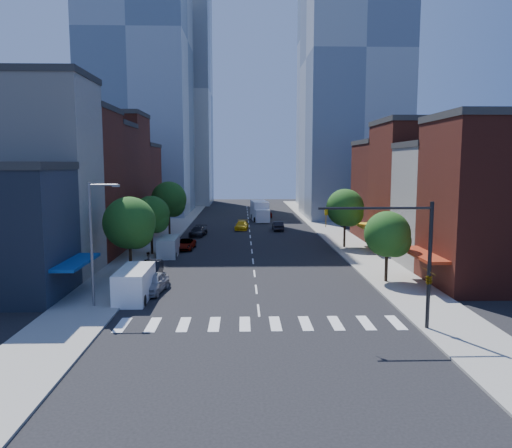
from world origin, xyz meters
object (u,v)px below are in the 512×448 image
Objects in this scene: traffic_car_far at (268,214)px; box_truck at (260,211)px; cargo_van_near at (134,284)px; pedestrian_far at (148,260)px; parked_car_rear at (198,231)px; traffic_car_oncoming at (278,226)px; parked_car_third at (185,244)px; cargo_van_far at (168,247)px; taxi at (242,225)px; pedestrian_near at (127,281)px; parked_car_second at (152,269)px; parked_car_front at (152,283)px.

box_truck reaches higher than traffic_car_far.
cargo_van_near is 3.66× the size of pedestrian_far.
parked_car_rear is 0.54× the size of box_truck.
parked_car_rear is 21.43m from box_truck.
traffic_car_far is at bearing -89.57° from traffic_car_oncoming.
parked_car_rear is at bearing 90.92° from parked_car_third.
parked_car_third is 0.51× the size of box_truck.
parked_car_rear is at bearing 86.35° from cargo_van_near.
traffic_car_far is (11.30, 24.02, -0.01)m from parked_car_rear.
cargo_van_far is 1.07× the size of taxi.
pedestrian_near is (-2.39, -20.32, 0.36)m from parked_car_third.
taxi is 2.82× the size of pedestrian_near.
parked_car_second is 3.56m from pedestrian_far.
parked_car_front is at bearing -84.14° from parked_car_rear.
parked_car_second is 25.98m from parked_car_rear.
cargo_van_far is at bearing 55.21° from traffic_car_oncoming.
cargo_van_far reaches higher than traffic_car_oncoming.
parked_car_front is 5.68m from parked_car_second.
traffic_car_oncoming is at bearing 33.21° from parked_car_rear.
box_truck is 5.33× the size of pedestrian_near.
cargo_van_near reaches higher than traffic_car_oncoming.
parked_car_second reaches higher than traffic_car_far.
parked_car_second is 2.89× the size of pedestrian_far.
pedestrian_near is at bearing 2.65° from pedestrian_far.
taxi is (8.28, 32.65, -0.05)m from parked_car_second.
parked_car_rear is (2.00, 25.90, -0.04)m from parked_car_second.
parked_car_front reaches higher than parked_car_rear.
traffic_car_oncoming reaches higher than parked_car_third.
pedestrian_near reaches higher than taxi.
box_truck is at bearing 70.31° from cargo_van_far.
pedestrian_near is (-1.00, -15.94, -0.08)m from cargo_van_far.
box_truck reaches higher than parked_car_front.
cargo_van_far reaches higher than parked_car_rear.
traffic_car_oncoming is at bearing 57.41° from parked_car_third.
pedestrian_near is (-14.30, -55.50, 0.30)m from traffic_car_far.
pedestrian_near reaches higher than parked_car_rear.
pedestrian_near is at bearing -108.96° from box_truck.
parked_car_second is 0.94× the size of parked_car_rear.
pedestrian_far is (0.00, 8.99, -0.06)m from pedestrian_near.
parked_car_front is at bearing -87.01° from parked_car_third.
pedestrian_far is at bearing -111.82° from box_truck.
pedestrian_far is at bearing 109.20° from parked_car_front.
taxi is 39.34m from pedestrian_near.
parked_car_front is 0.99× the size of taxi.
cargo_van_far reaches higher than traffic_car_far.
pedestrian_far reaches higher than parked_car_third.
parked_car_rear is at bearing -127.73° from taxi.
parked_car_rear is (0.99, 31.50, -0.10)m from parked_car_front.
parked_car_rear is at bearing 83.60° from parked_car_second.
cargo_van_far is 1.26× the size of traffic_car_far.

